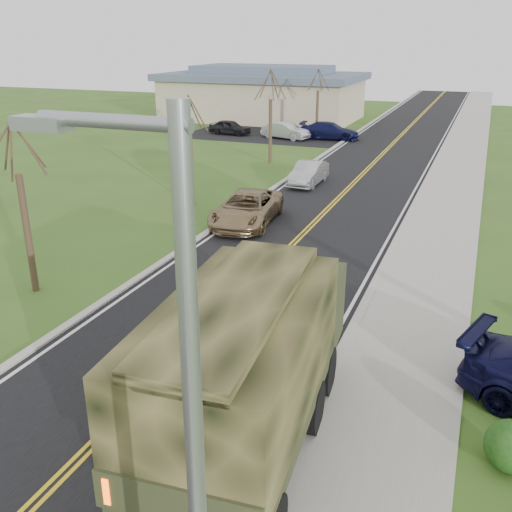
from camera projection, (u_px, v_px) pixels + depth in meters
The scene contains 16 objects.
road at pixel (382, 154), 43.92m from camera, with size 8.00×120.00×0.01m, color black.
curb_right at pixel (438, 158), 42.47m from camera, with size 0.30×120.00×0.12m, color #9E998E.
sidewalk_right at pixel (463, 160), 41.87m from camera, with size 3.20×120.00×0.10m, color #9E998E.
curb_left at pixel (330, 150), 45.34m from camera, with size 0.30×120.00×0.10m, color #9E998E.
street_light at pixel (187, 478), 5.51m from camera, with size 1.65×0.22×8.00m.
bare_tree_a at pixel (25, 220), 19.37m from camera, with size 1.93×2.26×6.08m.
bare_tree_b at pixel (191, 159), 29.84m from camera, with size 1.83×2.14×5.73m.
bare_tree_c at pixel (270, 123), 40.14m from camera, with size 2.04×2.39×6.42m.
bare_tree_d at pixel (317, 108), 50.63m from camera, with size 1.88×2.20×5.91m.
commercial_building at pixel (263, 94), 62.33m from camera, with size 25.50×21.50×5.65m.
military_truck at pixel (250, 356), 11.79m from camera, with size 3.36×8.10×3.95m.
suv_champagne at pixel (247, 208), 27.31m from camera, with size 2.55×5.53×1.54m, color #8B724E.
sedan_silver at pixel (308, 173), 34.72m from camera, with size 1.46×4.19×1.38m, color #A7A7AC.
lot_car_dark at pixel (230, 127), 52.74m from camera, with size 1.59×3.95×1.34m, color black.
lot_car_silver at pixel (286, 131), 50.42m from camera, with size 1.55×4.46×1.47m, color #BBBBC0.
lot_car_navy at pixel (330, 131), 50.14m from camera, with size 2.10×5.17×1.50m, color #0F1038.
Camera 1 is at (7.13, -4.31, 8.41)m, focal length 40.00 mm.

